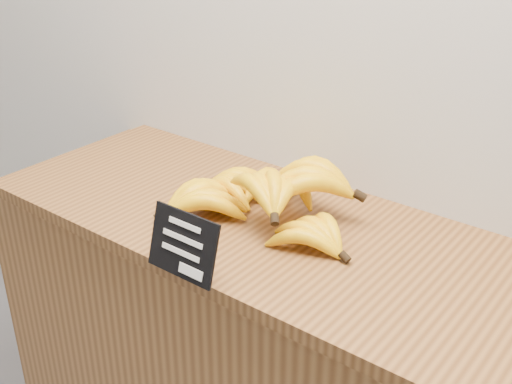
# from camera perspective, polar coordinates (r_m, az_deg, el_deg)

# --- Properties ---
(counter_top) EXTENTS (1.33, 0.54, 0.03)m
(counter_top) POSITION_cam_1_polar(r_m,az_deg,el_deg) (1.42, 1.24, -3.10)
(counter_top) COLOR brown
(counter_top) RESTS_ON counter
(chalkboard_sign) EXTENTS (0.16, 0.04, 0.12)m
(chalkboard_sign) POSITION_cam_1_polar(r_m,az_deg,el_deg) (1.21, -6.53, -4.69)
(chalkboard_sign) COLOR black
(chalkboard_sign) RESTS_ON counter_top
(banana_pile) EXTENTS (0.50, 0.35, 0.13)m
(banana_pile) POSITION_cam_1_polar(r_m,az_deg,el_deg) (1.40, 0.93, -0.23)
(banana_pile) COLOR yellow
(banana_pile) RESTS_ON counter_top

